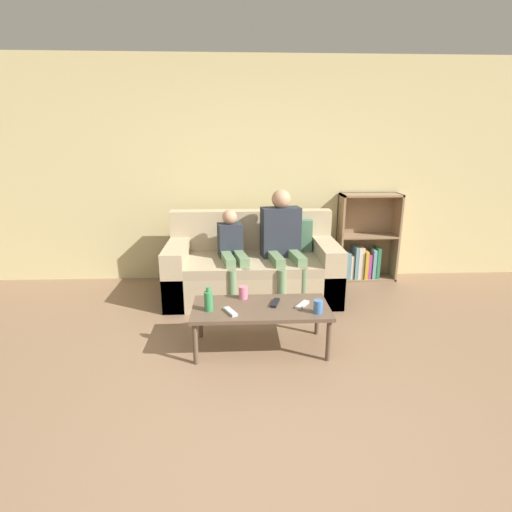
% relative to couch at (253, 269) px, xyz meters
% --- Properties ---
extents(ground_plane, '(22.00, 22.00, 0.00)m').
position_rel_couch_xyz_m(ground_plane, '(0.00, -2.31, -0.30)').
color(ground_plane, '#84664C').
extents(wall_back, '(12.00, 0.06, 2.60)m').
position_rel_couch_xyz_m(wall_back, '(0.00, 0.66, 1.00)').
color(wall_back, beige).
rests_on(wall_back, ground_plane).
extents(couch, '(1.84, 0.91, 0.91)m').
position_rel_couch_xyz_m(couch, '(0.00, 0.00, 0.00)').
color(couch, tan).
rests_on(couch, ground_plane).
extents(bookshelf, '(0.71, 0.28, 1.06)m').
position_rel_couch_xyz_m(bookshelf, '(1.39, 0.51, 0.10)').
color(bookshelf, '#8E7051').
rests_on(bookshelf, ground_plane).
extents(coffee_table, '(1.12, 0.53, 0.37)m').
position_rel_couch_xyz_m(coffee_table, '(0.02, -1.19, 0.04)').
color(coffee_table, brown).
rests_on(coffee_table, ground_plane).
extents(person_adult, '(0.46, 0.68, 1.18)m').
position_rel_couch_xyz_m(person_adult, '(0.31, -0.08, 0.39)').
color(person_adult, '#66845B').
rests_on(person_adult, ground_plane).
extents(person_child, '(0.35, 0.66, 0.97)m').
position_rel_couch_xyz_m(person_child, '(-0.22, -0.14, 0.25)').
color(person_child, '#66845B').
rests_on(person_child, ground_plane).
extents(cup_near, '(0.08, 0.08, 0.11)m').
position_rel_couch_xyz_m(cup_near, '(-0.13, -1.00, 0.13)').
color(cup_near, pink).
rests_on(cup_near, coffee_table).
extents(cup_far, '(0.07, 0.07, 0.11)m').
position_rel_couch_xyz_m(cup_far, '(0.46, -1.33, 0.13)').
color(cup_far, '#3D70B2').
rests_on(cup_far, coffee_table).
extents(tv_remote_0, '(0.14, 0.17, 0.02)m').
position_rel_couch_xyz_m(tv_remote_0, '(0.36, -1.19, 0.08)').
color(tv_remote_0, '#B7B7BC').
rests_on(tv_remote_0, coffee_table).
extents(tv_remote_1, '(0.10, 0.18, 0.02)m').
position_rel_couch_xyz_m(tv_remote_1, '(0.14, -1.14, 0.08)').
color(tv_remote_1, black).
rests_on(tv_remote_1, coffee_table).
extents(tv_remote_2, '(0.12, 0.17, 0.02)m').
position_rel_couch_xyz_m(tv_remote_2, '(-0.23, -1.30, 0.08)').
color(tv_remote_2, '#B7B7BC').
rests_on(tv_remote_2, coffee_table).
extents(bottle, '(0.07, 0.07, 0.20)m').
position_rel_couch_xyz_m(bottle, '(-0.40, -1.24, 0.16)').
color(bottle, '#33844C').
rests_on(bottle, coffee_table).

